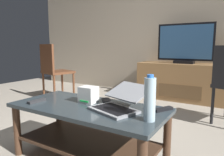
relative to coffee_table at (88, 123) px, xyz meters
name	(u,v)px	position (x,y,z in m)	size (l,w,h in m)	color
ground_plane	(95,143)	(-0.13, 0.28, -0.32)	(7.68, 7.68, 0.00)	#9E9384
back_wall	(172,20)	(-0.13, 2.74, 1.08)	(6.40, 0.12, 2.80)	#B2A38C
coffee_table	(88,123)	(0.00, 0.00, 0.00)	(1.24, 0.58, 0.46)	#2D383D
media_cabinet	(183,82)	(0.19, 2.42, 0.00)	(1.52, 0.51, 0.63)	olive
television	(185,44)	(0.19, 2.40, 0.63)	(0.91, 0.20, 0.66)	black
side_chair	(54,69)	(-1.74, 1.30, 0.22)	(0.53, 0.53, 0.95)	#59331E
laptop	(120,102)	(0.26, 0.05, 0.20)	(0.44, 0.47, 0.17)	gray
router_box	(89,95)	(-0.05, 0.08, 0.21)	(0.14, 0.12, 0.13)	white
water_bottle_near	(150,99)	(0.54, -0.06, 0.28)	(0.07, 0.07, 0.29)	silver
cell_phone	(106,100)	(0.04, 0.21, 0.15)	(0.07, 0.14, 0.01)	black
tv_remote	(37,101)	(-0.43, -0.14, 0.15)	(0.04, 0.16, 0.02)	#2D2D30
soundbar_remote	(163,109)	(0.55, 0.19, 0.15)	(0.04, 0.16, 0.02)	black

